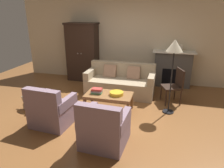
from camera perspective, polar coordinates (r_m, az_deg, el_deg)
name	(u,v)px	position (r m, az deg, el deg)	size (l,w,h in m)	color
ground_plane	(104,112)	(4.90, -2.22, -7.91)	(9.60, 9.60, 0.00)	brown
back_wall	(126,39)	(6.88, 3.86, 12.40)	(7.20, 0.10, 2.80)	beige
fireplace	(173,69)	(6.68, 16.48, 4.13)	(1.26, 0.48, 1.12)	#4C4947
armoire	(83,52)	(7.03, -8.16, 8.77)	(1.06, 0.57, 1.91)	black
couch	(120,83)	(5.88, 2.36, 0.30)	(1.93, 0.88, 0.86)	tan
coffee_table	(109,96)	(4.85, -0.88, -3.42)	(1.10, 0.60, 0.42)	olive
fruit_bowl	(117,93)	(4.77, 1.26, -2.63)	(0.32, 0.32, 0.08)	gold
book_stack	(97,91)	(4.86, -4.25, -1.92)	(0.26, 0.19, 0.12)	#427A4C
mantel_vase_jade	(175,48)	(6.52, 17.05, 9.66)	(0.10, 0.10, 0.21)	slate
mantel_vase_cream	(181,48)	(6.53, 18.63, 9.43)	(0.09, 0.09, 0.20)	beige
armchair_near_left	(52,111)	(4.46, -16.39, -7.16)	(0.83, 0.82, 0.88)	gray
armchair_near_right	(104,129)	(3.68, -2.24, -12.42)	(0.82, 0.81, 0.88)	gray
side_chair_wooden	(175,84)	(5.46, 17.11, 0.01)	(0.57, 0.57, 0.90)	black
floor_lamp	(174,50)	(4.63, 16.94, 8.97)	(0.36, 0.36, 1.70)	black
dog	(29,101)	(5.30, -22.07, -4.27)	(0.55, 0.33, 0.39)	beige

